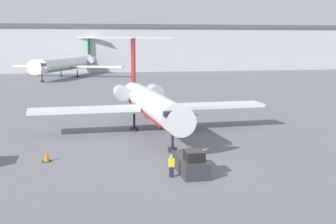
% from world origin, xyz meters
% --- Properties ---
extents(ground_plane, '(600.00, 600.00, 0.00)m').
position_xyz_m(ground_plane, '(0.00, 0.00, 0.00)').
color(ground_plane, slate).
extents(terminal_building, '(180.00, 16.80, 14.68)m').
position_xyz_m(terminal_building, '(0.00, 120.00, 7.37)').
color(terminal_building, '#B2B2B7').
rests_on(terminal_building, ground).
extents(airplane_main, '(25.66, 24.83, 10.21)m').
position_xyz_m(airplane_main, '(-0.55, 17.08, 3.27)').
color(airplane_main, silver).
rests_on(airplane_main, ground).
extents(pushback_tug, '(1.85, 4.63, 1.93)m').
position_xyz_m(pushback_tug, '(-0.14, 0.30, 0.73)').
color(pushback_tug, '#2D2D33').
rests_on(pushback_tug, ground).
extents(worker_near_tug, '(0.40, 0.24, 1.62)m').
position_xyz_m(worker_near_tug, '(-1.77, -0.47, 0.84)').
color(worker_near_tug, '#232838').
rests_on(worker_near_tug, ground).
extents(traffic_cone_left, '(0.69, 0.69, 0.83)m').
position_xyz_m(traffic_cone_left, '(-10.88, 5.83, 0.40)').
color(traffic_cone_left, black).
rests_on(traffic_cone_left, ground).
extents(airplane_parked_far_left, '(29.53, 36.87, 10.56)m').
position_xyz_m(airplane_parked_far_left, '(-10.38, 95.65, 3.65)').
color(airplane_parked_far_left, white).
rests_on(airplane_parked_far_left, ground).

